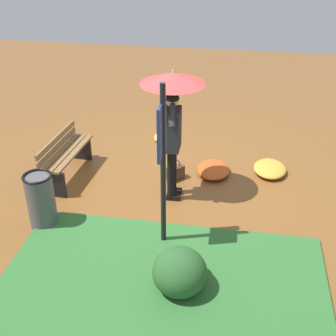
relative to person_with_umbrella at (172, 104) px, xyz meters
The scene contains 10 objects.
ground_plane 1.56m from the person_with_umbrella, 66.68° to the left, with size 18.00×18.00×0.00m, color brown.
person_with_umbrella is the anchor object (origin of this frame).
info_sign_post 1.25m from the person_with_umbrella, behind, with size 0.44×0.07×2.30m.
handbag 1.49m from the person_with_umbrella, ahead, with size 0.32×0.31×0.37m.
park_bench 2.21m from the person_with_umbrella, 82.70° to the left, with size 1.40×0.45×0.75m.
trash_bin 2.34m from the person_with_umbrella, 123.57° to the left, with size 0.42×0.42×0.83m.
shrub_cluster 2.48m from the person_with_umbrella, 167.62° to the right, with size 0.72×0.65×0.59m.
leaf_pile_near_person 2.49m from the person_with_umbrella, 13.94° to the left, with size 0.51×0.40×0.11m.
leaf_pile_by_bench 2.37m from the person_with_umbrella, 59.11° to the right, with size 0.71×0.56×0.16m.
leaf_pile_far_path 1.76m from the person_with_umbrella, 39.20° to the right, with size 0.71×0.57×0.16m.
Camera 1 is at (-6.08, -1.09, 3.96)m, focal length 47.57 mm.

